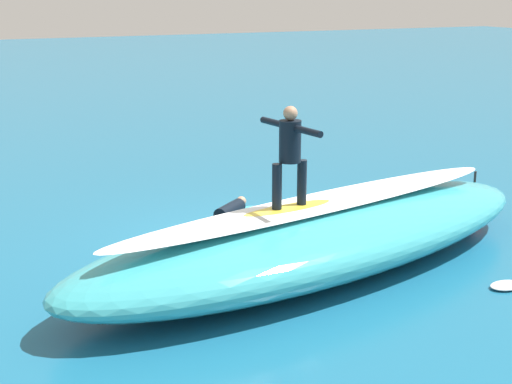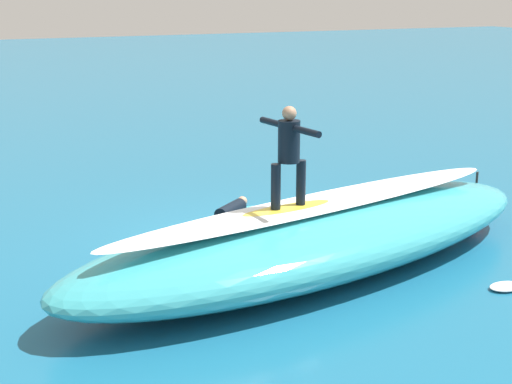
{
  "view_description": "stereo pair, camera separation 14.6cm",
  "coord_description": "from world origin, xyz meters",
  "px_view_note": "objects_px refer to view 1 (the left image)",
  "views": [
    {
      "loc": [
        5.31,
        12.29,
        4.61
      ],
      "look_at": [
        -0.22,
        0.63,
        1.05
      ],
      "focal_mm": 52.18,
      "sensor_mm": 36.0,
      "label": 1
    },
    {
      "loc": [
        5.18,
        12.35,
        4.61
      ],
      "look_at": [
        -0.22,
        0.63,
        1.05
      ],
      "focal_mm": 52.18,
      "sensor_mm": 36.0,
      "label": 2
    }
  ],
  "objects_px": {
    "surfboard_paddling": "(230,220)",
    "buoy_marker": "(473,199)",
    "surfer_riding": "(290,149)",
    "surfer_paddling": "(227,213)",
    "surfboard_riding": "(289,209)"
  },
  "relations": [
    {
      "from": "surfboard_paddling",
      "to": "buoy_marker",
      "type": "bearing_deg",
      "value": -54.91
    },
    {
      "from": "surfer_riding",
      "to": "buoy_marker",
      "type": "height_order",
      "value": "surfer_riding"
    },
    {
      "from": "surfer_riding",
      "to": "surfer_paddling",
      "type": "distance_m",
      "value": 3.65
    },
    {
      "from": "surfer_riding",
      "to": "surfboard_paddling",
      "type": "bearing_deg",
      "value": -103.8
    },
    {
      "from": "surfboard_riding",
      "to": "surfboard_paddling",
      "type": "distance_m",
      "value": 3.38
    },
    {
      "from": "buoy_marker",
      "to": "surfer_paddling",
      "type": "bearing_deg",
      "value": -15.34
    },
    {
      "from": "buoy_marker",
      "to": "surfboard_riding",
      "type": "bearing_deg",
      "value": 17.52
    },
    {
      "from": "surfer_paddling",
      "to": "buoy_marker",
      "type": "height_order",
      "value": "buoy_marker"
    },
    {
      "from": "surfer_paddling",
      "to": "buoy_marker",
      "type": "bearing_deg",
      "value": -53.75
    },
    {
      "from": "surfboard_riding",
      "to": "surfer_riding",
      "type": "distance_m",
      "value": 0.99
    },
    {
      "from": "surfer_riding",
      "to": "surfboard_riding",
      "type": "bearing_deg",
      "value": 82.93
    },
    {
      "from": "surfer_riding",
      "to": "surfboard_paddling",
      "type": "distance_m",
      "value": 3.82
    },
    {
      "from": "surfer_riding",
      "to": "buoy_marker",
      "type": "bearing_deg",
      "value": -170.44
    },
    {
      "from": "surfboard_riding",
      "to": "surfboard_paddling",
      "type": "relative_size",
      "value": 0.98
    },
    {
      "from": "surfer_riding",
      "to": "surfer_paddling",
      "type": "xyz_separation_m",
      "value": [
        -0.22,
        -3.09,
        -1.93
      ]
    }
  ]
}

